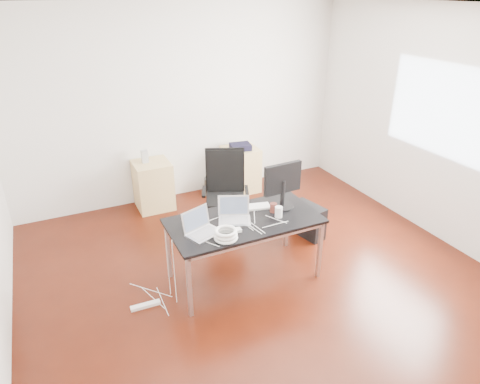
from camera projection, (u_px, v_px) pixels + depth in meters
name	position (u px, v px, depth m)	size (l,w,h in m)	color
room_shell	(267.00, 162.00, 4.15)	(5.00, 5.00, 5.00)	#330E05
desk	(244.00, 224.00, 4.52)	(1.60, 0.80, 0.73)	black
office_chair	(225.00, 189.00, 5.46)	(0.63, 0.64, 1.08)	black
filing_cabinet_left	(153.00, 185.00, 6.18)	(0.50, 0.50, 0.70)	tan
filing_cabinet_right	(241.00, 169.00, 6.72)	(0.50, 0.50, 0.70)	tan
pc_tower	(308.00, 220.00, 5.51)	(0.20, 0.45, 0.44)	black
wastebasket	(212.00, 186.00, 6.64)	(0.24, 0.24, 0.28)	black
power_strip	(145.00, 305.00, 4.35)	(0.30, 0.06, 0.04)	white
laptop_left	(201.00, 228.00, 4.23)	(0.40, 0.35, 0.23)	silver
laptop_right	(235.00, 215.00, 4.48)	(0.40, 0.36, 0.23)	silver
monitor	(282.00, 183.00, 4.65)	(0.45, 0.26, 0.51)	black
keyboard	(250.00, 207.00, 4.72)	(0.44, 0.14, 0.02)	white
cup_white	(279.00, 212.00, 4.52)	(0.08, 0.08, 0.12)	white
cup_brown	(273.00, 208.00, 4.63)	(0.08, 0.08, 0.10)	#5C271F
cable_coil	(226.00, 234.00, 4.13)	(0.24, 0.24, 0.11)	white
power_adapter	(238.00, 230.00, 4.28)	(0.07, 0.07, 0.03)	white
speaker	(145.00, 156.00, 6.00)	(0.09, 0.08, 0.18)	#9E9E9E
navy_garment	(240.00, 147.00, 6.49)	(0.30, 0.24, 0.09)	black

